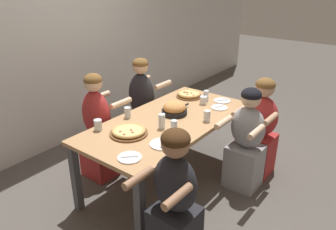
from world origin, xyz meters
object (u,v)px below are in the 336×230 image
object	(u,v)px
empty_plate_c	(163,144)
diner_far_midright	(142,110)
drinking_glass_a	(174,128)
skillet_bowl	(174,109)
cocktail_glass_blue	(203,101)
pizza_board_second	(189,95)
diner_far_midleft	(98,131)
empty_plate_a	(219,108)
diner_near_right	(260,131)
drinking_glass_f	(206,96)
diner_near_left	(175,203)
drinking_glass_e	(162,122)
pizza_board_main	(129,132)
drinking_glass_c	(98,125)
drinking_glass_b	(207,117)
drinking_glass_d	(128,113)
diner_near_midright	(246,144)
empty_plate_d	(130,158)
empty_plate_b	(222,101)

from	to	relation	value
empty_plate_c	diner_far_midright	bearing A→B (deg)	50.20
drinking_glass_a	empty_plate_c	bearing A→B (deg)	-169.75
skillet_bowl	cocktail_glass_blue	xyz separation A→B (m)	(0.43, -0.09, -0.02)
pizza_board_second	diner_far_midleft	world-z (taller)	diner_far_midleft
empty_plate_a	diner_near_right	size ratio (longest dim) A/B	0.16
drinking_glass_f	diner_near_left	size ratio (longest dim) A/B	0.11
empty_plate_a	drinking_glass_e	distance (m)	0.81
pizza_board_main	drinking_glass_c	xyz separation A→B (m)	(-0.12, 0.29, 0.03)
drinking_glass_b	drinking_glass_d	bearing A→B (deg)	121.46
skillet_bowl	drinking_glass_a	xyz separation A→B (m)	(-0.39, -0.28, 0.00)
drinking_glass_d	diner_near_left	distance (m)	1.23
drinking_glass_e	diner_near_midright	distance (m)	0.92
drinking_glass_e	diner_far_midleft	bearing A→B (deg)	101.74
empty_plate_c	diner_near_midright	distance (m)	0.99
diner_far_midleft	diner_near_midright	bearing A→B (deg)	29.64
drinking_glass_a	diner_far_midright	distance (m)	1.14
pizza_board_second	drinking_glass_d	world-z (taller)	drinking_glass_d
drinking_glass_e	diner_near_left	distance (m)	0.91
cocktail_glass_blue	diner_far_midleft	xyz separation A→B (m)	(-0.94, 0.74, -0.24)
empty_plate_a	drinking_glass_e	size ratio (longest dim) A/B	1.25
diner_near_midright	empty_plate_c	bearing A→B (deg)	65.56
pizza_board_second	diner_far_midright	distance (m)	0.62
skillet_bowl	empty_plate_d	distance (m)	0.98
pizza_board_second	skillet_bowl	xyz separation A→B (m)	(-0.53, -0.17, 0.03)
diner_far_midright	empty_plate_b	bearing A→B (deg)	26.29
drinking_glass_c	diner_near_right	distance (m)	1.76
diner_far_midleft	empty_plate_d	bearing A→B (deg)	-25.74
empty_plate_c	drinking_glass_b	xyz separation A→B (m)	(0.66, -0.05, 0.04)
drinking_glass_c	diner_near_right	bearing A→B (deg)	-37.92
pizza_board_second	empty_plate_a	xyz separation A→B (m)	(-0.09, -0.47, -0.02)
drinking_glass_d	drinking_glass_f	distance (m)	0.99
skillet_bowl	drinking_glass_f	size ratio (longest dim) A/B	3.18
skillet_bowl	diner_far_midright	world-z (taller)	diner_far_midright
drinking_glass_c	pizza_board_main	bearing A→B (deg)	-68.44
pizza_board_second	diner_near_right	size ratio (longest dim) A/B	0.27
drinking_glass_a	diner_near_right	xyz separation A→B (m)	(1.00, -0.44, -0.29)
empty_plate_a	drinking_glass_b	distance (m)	0.39
drinking_glass_f	diner_near_right	xyz separation A→B (m)	(0.07, -0.66, -0.28)
cocktail_glass_blue	diner_near_midright	distance (m)	0.71
empty_plate_b	pizza_board_main	bearing A→B (deg)	167.88
pizza_board_second	drinking_glass_e	world-z (taller)	drinking_glass_e
drinking_glass_b	diner_near_midright	world-z (taller)	diner_near_midright
empty_plate_d	diner_far_midleft	xyz separation A→B (m)	(0.44, 0.91, -0.21)
empty_plate_a	diner_near_midright	distance (m)	0.51
skillet_bowl	drinking_glass_b	bearing A→B (deg)	-81.26
pizza_board_second	empty_plate_d	size ratio (longest dim) A/B	1.54
empty_plate_a	diner_near_midright	xyz separation A→B (m)	(-0.16, -0.42, -0.24)
pizza_board_main	empty_plate_d	world-z (taller)	pizza_board_main
drinking_glass_d	diner_far_midright	size ratio (longest dim) A/B	0.09
pizza_board_second	drinking_glass_c	size ratio (longest dim) A/B	2.89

